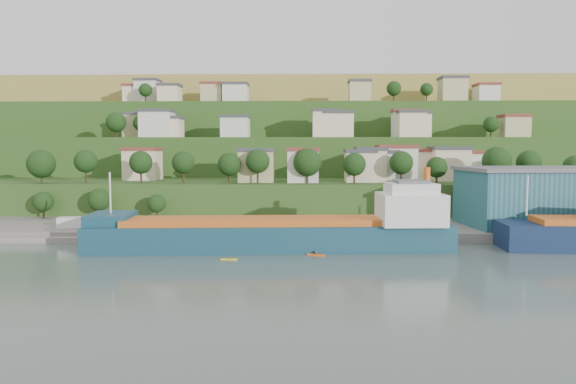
{
  "coord_description": "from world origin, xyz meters",
  "views": [
    {
      "loc": [
        -0.78,
        -95.81,
        19.31
      ],
      "look_at": [
        -3.55,
        15.0,
        10.26
      ],
      "focal_mm": 35.0,
      "sensor_mm": 36.0,
      "label": 1
    }
  ],
  "objects_px": {
    "cargo_ship_near": "(282,235)",
    "caravan": "(74,224)",
    "warehouse": "(535,196)",
    "kayak_orange": "(316,254)"
  },
  "relations": [
    {
      "from": "cargo_ship_near",
      "to": "caravan",
      "type": "bearing_deg",
      "value": 159.08
    },
    {
      "from": "cargo_ship_near",
      "to": "warehouse",
      "type": "height_order",
      "value": "cargo_ship_near"
    },
    {
      "from": "caravan",
      "to": "kayak_orange",
      "type": "xyz_separation_m",
      "value": [
        51.23,
        -19.33,
        -2.48
      ]
    },
    {
      "from": "warehouse",
      "to": "caravan",
      "type": "xyz_separation_m",
      "value": [
        -99.59,
        -5.43,
        -5.71
      ]
    },
    {
      "from": "warehouse",
      "to": "caravan",
      "type": "bearing_deg",
      "value": 176.46
    },
    {
      "from": "warehouse",
      "to": "kayak_orange",
      "type": "height_order",
      "value": "warehouse"
    },
    {
      "from": "warehouse",
      "to": "cargo_ship_near",
      "type": "bearing_deg",
      "value": -167.16
    },
    {
      "from": "warehouse",
      "to": "caravan",
      "type": "relative_size",
      "value": 5.06
    },
    {
      "from": "cargo_ship_near",
      "to": "kayak_orange",
      "type": "bearing_deg",
      "value": -44.64
    },
    {
      "from": "kayak_orange",
      "to": "caravan",
      "type": "bearing_deg",
      "value": 175.13
    }
  ]
}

